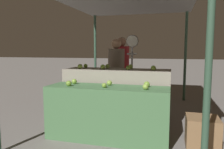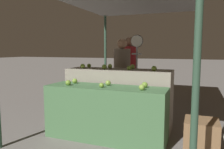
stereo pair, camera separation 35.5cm
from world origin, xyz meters
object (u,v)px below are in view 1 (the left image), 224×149
at_px(person_vendor_at_scale, 116,70).
at_px(wooden_crate_side, 202,132).
at_px(person_customer_left, 122,66).
at_px(produce_scale, 132,58).

xyz_separation_m(person_vendor_at_scale, wooden_crate_side, (1.62, -1.49, -0.70)).
bearing_deg(wooden_crate_side, person_customer_left, 128.02).
height_order(person_vendor_at_scale, wooden_crate_side, person_vendor_at_scale).
height_order(produce_scale, person_vendor_at_scale, produce_scale).
bearing_deg(person_customer_left, wooden_crate_side, 130.63).
relative_size(person_vendor_at_scale, wooden_crate_side, 3.68).
relative_size(person_vendor_at_scale, person_customer_left, 0.96).
bearing_deg(person_customer_left, produce_scale, 118.00).
relative_size(person_customer_left, wooden_crate_side, 3.83).
relative_size(produce_scale, person_customer_left, 1.00).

